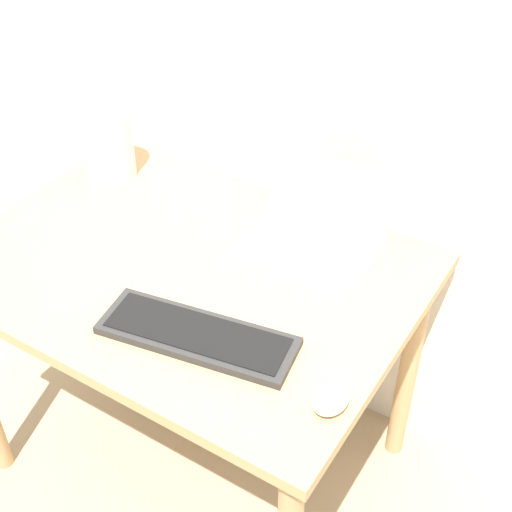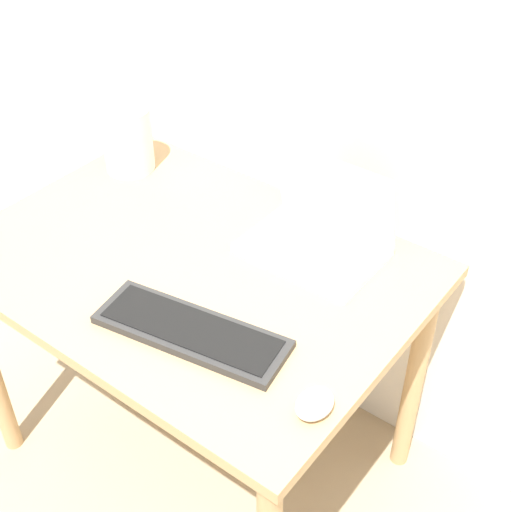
% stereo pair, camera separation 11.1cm
% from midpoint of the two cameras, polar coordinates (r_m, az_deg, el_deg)
% --- Properties ---
extents(desk, '(1.05, 0.76, 0.72)m').
position_cam_midpoint_polar(desk, '(1.73, -7.24, -3.24)').
color(desk, tan).
rests_on(desk, ground_plane).
extents(laptop, '(0.32, 0.23, 0.24)m').
position_cam_midpoint_polar(laptop, '(1.68, 2.70, 2.27)').
color(laptop, white).
rests_on(laptop, desk).
extents(keyboard, '(0.43, 0.20, 0.02)m').
position_cam_midpoint_polar(keyboard, '(1.48, -6.87, -6.39)').
color(keyboard, '#2D2D2D').
rests_on(keyboard, desk).
extents(mouse, '(0.07, 0.09, 0.04)m').
position_cam_midpoint_polar(mouse, '(1.34, 3.61, -11.41)').
color(mouse, silver).
rests_on(mouse, desk).
extents(vase, '(0.14, 0.14, 0.26)m').
position_cam_midpoint_polar(vase, '(1.97, -13.51, 9.48)').
color(vase, silver).
rests_on(vase, desk).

